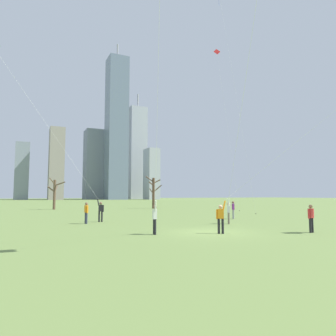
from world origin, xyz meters
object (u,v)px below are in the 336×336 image
Objects in this scene: kite_flyer_far_back_purple at (232,190)px; bare_tree_leftmost at (55,193)px; kite_flyer_foreground_right_orange at (276,169)px; bystander_far_off_by_trees at (311,217)px; bystander_strolling_midfield at (233,209)px; bystander_watching_nearby at (86,212)px; distant_kite_drifting_right_red at (219,70)px; kite_flyer_midfield_right_yellow at (156,142)px; distant_kite_low_near_trees_blue at (222,8)px; kite_flyer_midfield_left_green at (76,173)px; bare_tree_center at (153,191)px.

bare_tree_leftmost is (-8.86, 31.81, -0.06)m from kite_flyer_far_back_purple.
kite_flyer_foreground_right_orange is 3.55m from bystander_far_off_by_trees.
bystander_watching_nearby is at bearing 175.99° from bystander_strolling_midfield.
distant_kite_drifting_right_red is (9.28, 22.13, 18.85)m from bystander_far_off_by_trees.
kite_flyer_midfield_right_yellow reaches higher than bystander_strolling_midfield.
distant_kite_low_near_trees_blue reaches higher than kite_flyer_midfield_right_yellow.
kite_flyer_midfield_left_green is 3.60m from bystander_watching_nearby.
distant_kite_low_near_trees_blue reaches higher than kite_flyer_midfield_left_green.
bare_tree_center is (15.53, 20.86, -1.16)m from kite_flyer_midfield_left_green.
kite_flyer_far_back_purple is 4.82m from kite_flyer_foreground_right_orange.
distant_kite_drifting_right_red reaches higher than kite_flyer_far_back_purple.
distant_kite_drifting_right_red is at bearing 56.91° from kite_flyer_far_back_purple.
distant_kite_drifting_right_red reaches higher than kite_flyer_foreground_right_orange.
bystander_watching_nearby is 0.34× the size of bare_tree_leftmost.
kite_flyer_midfield_left_green is at bearing 139.28° from kite_flyer_far_back_purple.
bystander_watching_nearby is at bearing 133.75° from bystander_far_off_by_trees.
kite_flyer_foreground_right_orange is 11.32m from bystander_strolling_midfield.
kite_flyer_midfield_left_green is (-9.42, 8.11, 1.38)m from kite_flyer_far_back_purple.
bystander_strolling_midfield is at bearing 52.07° from kite_flyer_far_back_purple.
kite_flyer_foreground_right_orange is 37.48m from bare_tree_leftmost.
kite_flyer_foreground_right_orange is 29.45m from distant_kite_drifting_right_red.
bare_tree_center is (-5.04, 11.85, -16.98)m from distant_kite_drifting_right_red.
bystander_strolling_midfield is 1.00× the size of bystander_watching_nearby.
kite_flyer_foreground_right_orange is at bearing -100.90° from bare_tree_center.
kite_flyer_far_back_purple is at bearing 26.25° from kite_flyer_midfield_right_yellow.
distant_kite_drifting_right_red reaches higher than bystander_far_off_by_trees.
bare_tree_center is (6.11, 28.97, 0.23)m from kite_flyer_far_back_purple.
bare_tree_leftmost is (-8.49, 36.49, -1.15)m from kite_flyer_foreground_right_orange.
kite_flyer_foreground_right_orange is at bearing -8.59° from kite_flyer_midfield_right_yellow.
kite_flyer_foreground_right_orange reaches higher than bare_tree_leftmost.
bare_tree_leftmost is (-1.51, 35.43, -2.36)m from kite_flyer_midfield_right_yellow.
bystander_strolling_midfield is at bearing -120.34° from distant_kite_low_near_trees_blue.
kite_flyer_far_back_purple is 29.60m from bare_tree_center.
bystander_strolling_midfield is 25.77m from distant_kite_low_near_trees_blue.
bystander_far_off_by_trees is 1.00× the size of bystander_strolling_midfield.
bare_tree_leftmost is at bearing 169.25° from bare_tree_center.
distant_kite_drifting_right_red reaches higher than bystander_strolling_midfield.
kite_flyer_midfield_right_yellow is 31.54m from distant_kite_drifting_right_red.
bystander_strolling_midfield and bystander_watching_nearby have the same top height.
bystander_far_off_by_trees is at bearing -73.75° from bare_tree_leftmost.
kite_flyer_foreground_right_orange is 14.14m from bystander_watching_nearby.
distant_kite_low_near_trees_blue is 28.13m from bare_tree_center.
kite_flyer_midfield_left_green is 9.28× the size of bystander_strolling_midfield.
bystander_watching_nearby is at bearing 128.01° from kite_flyer_foreground_right_orange.
distant_kite_drifting_right_red is (20.58, 9.01, 15.82)m from kite_flyer_midfield_left_green.
kite_flyer_far_back_purple is 7.96× the size of bystander_far_off_by_trees.
distant_kite_drifting_right_red reaches higher than bystander_watching_nearby.
kite_flyer_midfield_right_yellow is (-6.99, 1.05, 1.20)m from kite_flyer_foreground_right_orange.
kite_flyer_foreground_right_orange is at bearing -116.87° from distant_kite_low_near_trees_blue.
distant_kite_drifting_right_red is at bearing 23.65° from kite_flyer_midfield_left_green.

